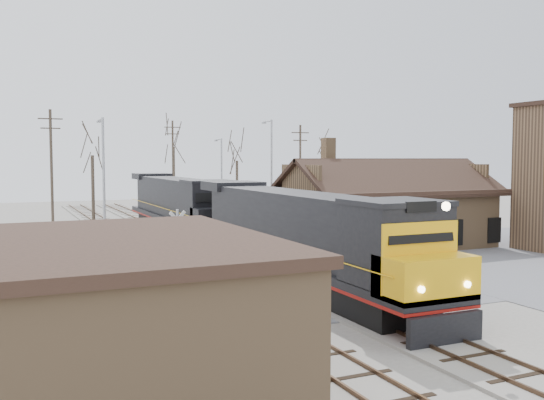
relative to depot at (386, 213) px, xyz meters
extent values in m
plane|color=#9B968C|center=(-11.99, -12.00, -2.41)|extent=(140.00, 140.00, 0.00)
cube|color=slate|center=(-11.99, -12.00, -2.39)|extent=(60.00, 9.00, 0.03)
cube|color=slate|center=(6.01, -8.00, -2.39)|extent=(22.00, 26.00, 0.03)
cube|color=#9B968C|center=(-11.99, 3.00, -2.35)|extent=(3.40, 90.00, 0.12)
cube|color=#473323|center=(-12.71, 3.00, -2.24)|extent=(0.08, 90.00, 0.14)
cube|color=#473323|center=(-11.27, 3.00, -2.24)|extent=(0.08, 90.00, 0.14)
cube|color=#9B968C|center=(-16.49, 3.00, -2.35)|extent=(3.40, 90.00, 0.12)
cube|color=#473323|center=(-17.21, 3.00, -2.24)|extent=(0.08, 90.00, 0.14)
cube|color=#473323|center=(-15.77, 3.00, -2.24)|extent=(0.08, 90.00, 0.14)
cube|color=#916F4B|center=(0.01, 0.00, -0.41)|extent=(14.00, 8.00, 4.00)
cube|color=black|center=(0.01, 0.00, 1.69)|extent=(15.20, 9.20, 0.30)
cube|color=black|center=(0.01, -2.30, 2.69)|extent=(15.00, 4.71, 2.66)
cube|color=black|center=(0.01, 2.30, 2.69)|extent=(15.00, 4.71, 2.66)
cube|color=#916F4B|center=(-3.99, 1.50, 4.39)|extent=(0.80, 0.80, 2.20)
cube|color=#916F4B|center=(-24.99, -20.00, -0.41)|extent=(12.00, 10.00, 4.00)
cube|color=black|center=(-24.99, -20.00, 1.74)|extent=(12.40, 10.40, 0.30)
cube|color=black|center=(-11.99, -16.70, -1.80)|extent=(2.75, 4.40, 1.10)
cube|color=black|center=(-11.99, -2.41, -1.80)|extent=(2.75, 4.40, 1.10)
cube|color=black|center=(-11.99, -9.56, -0.92)|extent=(3.30, 21.98, 0.38)
cube|color=maroon|center=(-11.99, -9.56, -1.17)|extent=(3.32, 21.98, 0.13)
cube|color=black|center=(-11.99, -8.18, 0.78)|extent=(2.86, 15.93, 3.08)
cube|color=black|center=(-11.99, -17.69, 0.78)|extent=(3.30, 3.08, 3.08)
cube|color=#F6B30C|center=(-11.99, -19.56, -0.15)|extent=(3.30, 1.98, 1.54)
cube|color=black|center=(-11.99, -20.65, -1.80)|extent=(3.08, 0.25, 1.10)
cylinder|color=#FFF2CC|center=(-11.99, -20.57, 2.43)|extent=(0.31, 0.10, 0.31)
cube|color=black|center=(-11.99, 5.78, -1.80)|extent=(2.75, 4.40, 1.10)
cube|color=black|center=(-11.99, 20.06, -1.80)|extent=(2.75, 4.40, 1.10)
cube|color=black|center=(-11.99, 12.92, -0.92)|extent=(3.30, 21.98, 0.38)
cube|color=maroon|center=(-11.99, 12.92, -1.17)|extent=(3.32, 21.98, 0.13)
cube|color=black|center=(-11.99, 14.29, 0.78)|extent=(2.86, 15.93, 3.08)
cube|color=black|center=(-11.99, 4.79, 0.78)|extent=(3.30, 3.08, 3.08)
cube|color=black|center=(-11.99, 2.92, -0.15)|extent=(3.30, 1.98, 1.54)
cube|color=black|center=(-11.99, 1.83, -1.80)|extent=(3.08, 0.25, 1.10)
cylinder|color=#A5A8AD|center=(-9.33, -16.64, -0.41)|extent=(0.14, 0.14, 3.99)
cube|color=silver|center=(-9.33, -16.64, 0.98)|extent=(1.04, 0.05, 1.04)
cube|color=silver|center=(-9.33, -16.64, 0.98)|extent=(1.04, 0.05, 1.04)
cube|color=black|center=(-9.33, -16.64, 0.19)|extent=(0.90, 0.16, 0.15)
cylinder|color=#B20C0C|center=(-9.78, -16.63, 0.19)|extent=(0.24, 0.08, 0.24)
cylinder|color=#B20C0C|center=(-8.88, -16.64, 0.19)|extent=(0.24, 0.08, 0.24)
cube|color=#A5A8AD|center=(-9.33, -16.64, -1.51)|extent=(0.40, 0.30, 0.50)
cylinder|color=#A5A8AD|center=(-17.41, -6.54, -0.49)|extent=(0.13, 0.13, 3.84)
cube|color=silver|center=(-17.41, -6.54, 0.86)|extent=(0.97, 0.34, 1.01)
cube|color=silver|center=(-17.41, -6.54, 0.86)|extent=(0.97, 0.34, 1.01)
cube|color=black|center=(-17.41, -6.54, 0.09)|extent=(0.87, 0.40, 0.14)
cylinder|color=#B20C0C|center=(-17.00, -6.41, 0.09)|extent=(0.24, 0.15, 0.23)
cylinder|color=#B20C0C|center=(-17.82, -6.67, 0.09)|extent=(0.24, 0.15, 0.23)
cube|color=#A5A8AD|center=(-17.41, -6.54, -1.54)|extent=(0.38, 0.29, 0.48)
cylinder|color=#A5A8AD|center=(-19.17, 5.67, 2.19)|extent=(0.18, 0.18, 9.20)
cylinder|color=#A5A8AD|center=(-19.17, 6.57, 6.69)|extent=(0.12, 1.80, 0.12)
cube|color=#A5A8AD|center=(-19.17, 7.37, 6.59)|extent=(0.25, 0.50, 0.12)
cylinder|color=#A5A8AD|center=(-3.52, 12.47, 2.51)|extent=(0.18, 0.18, 9.84)
cylinder|color=#A5A8AD|center=(-3.52, 13.37, 7.33)|extent=(0.12, 1.80, 0.12)
cube|color=#A5A8AD|center=(-3.52, 14.17, 7.23)|extent=(0.25, 0.50, 0.12)
cylinder|color=#A5A8AD|center=(-4.79, 22.13, 1.82)|extent=(0.18, 0.18, 8.46)
cylinder|color=#A5A8AD|center=(-4.79, 23.03, 5.95)|extent=(0.12, 1.80, 0.12)
cube|color=#A5A8AD|center=(-4.79, 23.83, 5.85)|extent=(0.25, 0.50, 0.12)
cylinder|color=#382D23|center=(-21.58, 18.04, 2.88)|extent=(0.24, 0.24, 10.57)
cube|color=#382D23|center=(-21.58, 18.04, 7.36)|extent=(2.00, 0.10, 0.10)
cube|color=#382D23|center=(-21.58, 18.04, 6.56)|extent=(1.60, 0.10, 0.10)
cylinder|color=#382D23|center=(-6.39, 35.17, 3.07)|extent=(0.24, 0.24, 10.95)
cube|color=#382D23|center=(-6.39, 35.17, 7.74)|extent=(2.00, 0.10, 0.10)
cube|color=#382D23|center=(-6.39, 35.17, 6.94)|extent=(1.60, 0.10, 0.10)
cylinder|color=#382D23|center=(3.05, 19.75, 2.53)|extent=(0.24, 0.24, 9.88)
cube|color=#382D23|center=(3.05, 19.75, 6.67)|extent=(2.00, 0.10, 0.10)
cube|color=#382D23|center=(3.05, 19.75, 5.87)|extent=(1.60, 0.10, 0.10)
cylinder|color=#382D23|center=(-17.43, 23.54, 0.95)|extent=(0.32, 0.32, 6.71)
cylinder|color=#382D23|center=(-6.78, 33.37, 1.48)|extent=(0.32, 0.32, 7.78)
cylinder|color=#382D23|center=(-0.84, 28.01, 0.66)|extent=(0.32, 0.32, 6.14)
cylinder|color=#382D23|center=(10.21, 26.49, 0.54)|extent=(0.32, 0.32, 5.90)
camera|label=1|loc=(-25.73, -36.67, 4.07)|focal=40.00mm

